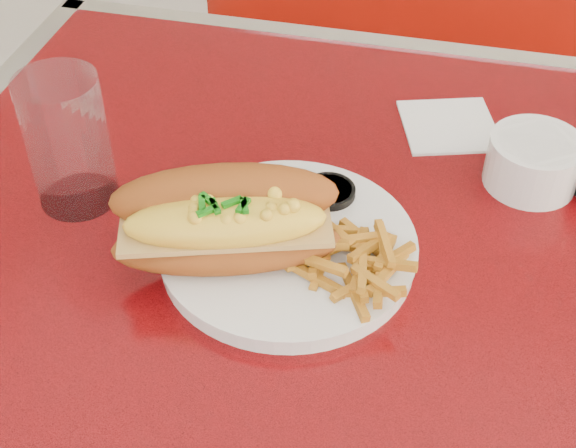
% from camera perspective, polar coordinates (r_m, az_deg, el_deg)
% --- Properties ---
extents(diner_table, '(1.23, 0.83, 0.77)m').
position_cam_1_polar(diner_table, '(0.89, 12.30, -10.85)').
color(diner_table, red).
rests_on(diner_table, ground).
extents(booth_bench_far, '(1.20, 0.51, 0.90)m').
position_cam_1_polar(booth_bench_far, '(1.69, 12.81, 4.37)').
color(booth_bench_far, '#97150A').
rests_on(booth_bench_far, ground).
extents(dinner_plate, '(0.30, 0.30, 0.02)m').
position_cam_1_polar(dinner_plate, '(0.75, 0.00, -1.70)').
color(dinner_plate, silver).
rests_on(dinner_plate, diner_table).
extents(mac_hoagie, '(0.23, 0.16, 0.09)m').
position_cam_1_polar(mac_hoagie, '(0.71, -4.46, 0.22)').
color(mac_hoagie, '#924717').
rests_on(mac_hoagie, dinner_plate).
extents(fries_pile, '(0.10, 0.09, 0.03)m').
position_cam_1_polar(fries_pile, '(0.72, 3.96, -2.36)').
color(fries_pile, orange).
rests_on(fries_pile, dinner_plate).
extents(fork, '(0.03, 0.14, 0.00)m').
position_cam_1_polar(fork, '(0.74, 4.30, -1.78)').
color(fork, '#BABABF').
rests_on(fork, dinner_plate).
extents(gravy_ramekin, '(0.11, 0.11, 0.05)m').
position_cam_1_polar(gravy_ramekin, '(0.86, 17.07, 4.34)').
color(gravy_ramekin, silver).
rests_on(gravy_ramekin, diner_table).
extents(sauce_cup_left, '(0.05, 0.05, 0.03)m').
position_cam_1_polar(sauce_cup_left, '(0.80, 2.90, 1.89)').
color(sauce_cup_left, black).
rests_on(sauce_cup_left, diner_table).
extents(water_tumbler, '(0.09, 0.09, 0.14)m').
position_cam_1_polar(water_tumbler, '(0.81, -15.38, 5.67)').
color(water_tumbler, '#BEE1F5').
rests_on(water_tumbler, diner_table).
extents(paper_napkin, '(0.13, 0.13, 0.00)m').
position_cam_1_polar(paper_napkin, '(0.94, 11.38, 6.87)').
color(paper_napkin, white).
rests_on(paper_napkin, diner_table).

